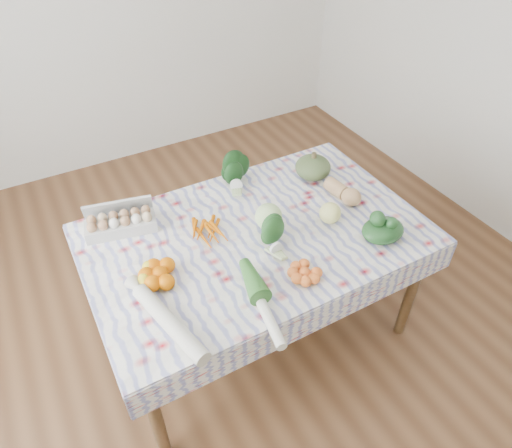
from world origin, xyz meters
name	(u,v)px	position (x,y,z in m)	size (l,w,h in m)	color
ground	(256,326)	(0.00, 0.00, 0.00)	(4.50, 4.50, 0.00)	#54331D
dining_table	(256,245)	(0.00, 0.00, 0.68)	(1.60, 1.00, 0.75)	brown
tablecloth	(256,234)	(0.00, 0.00, 0.76)	(1.66, 1.06, 0.01)	white
egg_carton	(121,224)	(-0.58, 0.34, 0.81)	(0.34, 0.14, 0.09)	#B7B6B2
carrot_bunch	(206,231)	(-0.22, 0.11, 0.78)	(0.19, 0.17, 0.03)	#CF5E03
kale_bunch	(234,174)	(0.09, 0.41, 0.84)	(0.18, 0.16, 0.16)	#123512
kabocha_squash	(313,167)	(0.52, 0.27, 0.83)	(0.20, 0.20, 0.13)	#475A31
cabbage	(269,217)	(0.08, 0.01, 0.83)	(0.14, 0.14, 0.14)	#B7DB89
butternut_squash	(343,191)	(0.55, 0.02, 0.81)	(0.10, 0.22, 0.10)	tan
orange_cluster	(160,274)	(-0.52, -0.07, 0.80)	(0.23, 0.23, 0.08)	#DA6402
broccoli	(270,239)	(0.01, -0.13, 0.82)	(0.16, 0.16, 0.12)	#1D4B1C
mandarin_cluster	(305,272)	(0.05, -0.36, 0.79)	(0.18, 0.18, 0.05)	orange
grapefruit	(330,213)	(0.37, -0.10, 0.82)	(0.11, 0.11, 0.11)	#EAE97D
spinach_bag	(383,230)	(0.52, -0.33, 0.81)	(0.22, 0.18, 0.10)	#163818
daikon	(170,323)	(-0.58, -0.33, 0.80)	(0.07, 0.07, 0.48)	beige
leek	(262,304)	(-0.21, -0.42, 0.79)	(0.05, 0.05, 0.44)	silver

